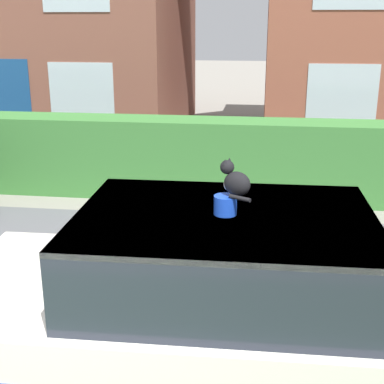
{
  "coord_description": "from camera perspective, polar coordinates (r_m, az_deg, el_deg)",
  "views": [
    {
      "loc": [
        1.58,
        -1.69,
        2.86
      ],
      "look_at": [
        0.83,
        3.91,
        1.05
      ],
      "focal_mm": 50.0,
      "sensor_mm": 36.0,
      "label": 1
    }
  ],
  "objects": [
    {
      "name": "cat",
      "position": [
        3.75,
        4.59,
        1.18
      ],
      "size": [
        0.25,
        0.26,
        0.26
      ],
      "rotation": [
        0.0,
        0.0,
        2.64
      ],
      "color": "black",
      "rests_on": "police_car"
    },
    {
      "name": "police_car",
      "position": [
        4.15,
        1.74,
        -12.67
      ],
      "size": [
        3.93,
        1.84,
        1.68
      ],
      "rotation": [
        0.0,
        0.0,
        3.16
      ],
      "color": "black",
      "rests_on": "road_strip"
    },
    {
      "name": "road_strip",
      "position": [
        6.04,
        -8.62,
        -10.67
      ],
      "size": [
        28.0,
        5.13,
        0.01
      ],
      "primitive_type": "cube",
      "color": "#5B5B60",
      "rests_on": "ground"
    },
    {
      "name": "garden_hedge",
      "position": [
        8.96,
        4.86,
        3.46
      ],
      "size": [
        14.11,
        0.79,
        1.32
      ],
      "primitive_type": "cube",
      "color": "#3D7F38",
      "rests_on": "ground"
    }
  ]
}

